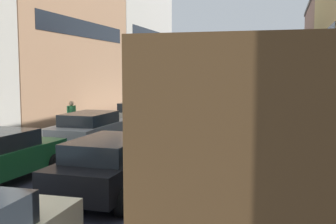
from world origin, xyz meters
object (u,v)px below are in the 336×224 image
(hatchback_centre_lane_third, at_px, (164,132))
(sedan_right_lane_behind_truck, at_px, (253,137))
(removalist_box_truck, at_px, (251,135))
(sedan_left_lane_third, at_px, (91,129))
(bus_far_queue_secondary, at_px, (242,85))
(sedan_centre_lane_second, at_px, (112,164))
(bus_mid_queue_primary, at_px, (268,76))
(coupe_centre_lane_fourth, at_px, (198,116))
(pedestrian_near_kerb, at_px, (72,115))
(sedan_left_lane_fourth, at_px, (140,115))

(hatchback_centre_lane_third, height_order, sedan_right_lane_behind_truck, same)
(removalist_box_truck, xyz_separation_m, sedan_left_lane_third, (-7.01, 7.41, -1.18))
(hatchback_centre_lane_third, distance_m, sedan_right_lane_behind_truck, 3.44)
(removalist_box_truck, relative_size, bus_far_queue_secondary, 0.73)
(sedan_centre_lane_second, bearing_deg, bus_far_queue_secondary, 1.46)
(sedan_left_lane_third, height_order, bus_far_queue_secondary, bus_far_queue_secondary)
(removalist_box_truck, bearing_deg, sedan_centre_lane_second, 62.99)
(removalist_box_truck, bearing_deg, hatchback_centre_lane_third, 26.84)
(removalist_box_truck, height_order, sedan_left_lane_third, removalist_box_truck)
(sedan_centre_lane_second, relative_size, bus_mid_queue_primary, 0.41)
(hatchback_centre_lane_third, height_order, bus_far_queue_secondary, bus_far_queue_secondary)
(hatchback_centre_lane_third, bearing_deg, sedan_left_lane_third, 85.43)
(hatchback_centre_lane_third, height_order, bus_mid_queue_primary, bus_mid_queue_primary)
(sedan_centre_lane_second, bearing_deg, bus_mid_queue_primary, -7.16)
(sedan_right_lane_behind_truck, xyz_separation_m, bus_far_queue_secondary, (-3.10, 28.80, 0.96))
(coupe_centre_lane_fourth, height_order, bus_mid_queue_primary, bus_mid_queue_primary)
(hatchback_centre_lane_third, height_order, sedan_left_lane_third, same)
(hatchback_centre_lane_third, height_order, pedestrian_near_kerb, pedestrian_near_kerb)
(sedan_left_lane_third, height_order, sedan_right_lane_behind_truck, same)
(coupe_centre_lane_fourth, relative_size, sedan_left_lane_fourth, 1.00)
(sedan_centre_lane_second, relative_size, sedan_right_lane_behind_truck, 0.99)
(removalist_box_truck, bearing_deg, sedan_right_lane_behind_truck, 2.43)
(pedestrian_near_kerb, bearing_deg, sedan_left_lane_fourth, 65.23)
(sedan_centre_lane_second, relative_size, pedestrian_near_kerb, 2.62)
(sedan_left_lane_fourth, height_order, pedestrian_near_kerb, pedestrian_near_kerb)
(sedan_right_lane_behind_truck, xyz_separation_m, bus_mid_queue_primary, (-0.02, 15.24, 2.03))
(sedan_left_lane_third, bearing_deg, coupe_centre_lane_fourth, -27.66)
(removalist_box_truck, xyz_separation_m, coupe_centre_lane_fourth, (-3.70, 13.32, -1.18))
(sedan_left_lane_fourth, relative_size, bus_far_queue_secondary, 0.41)
(coupe_centre_lane_fourth, xyz_separation_m, bus_far_queue_secondary, (0.19, 22.62, 0.96))
(sedan_centre_lane_second, distance_m, bus_mid_queue_primary, 20.96)
(bus_far_queue_secondary, bearing_deg, sedan_left_lane_third, 171.60)
(sedan_centre_lane_second, xyz_separation_m, bus_mid_queue_primary, (3.19, 20.61, 2.03))
(pedestrian_near_kerb, bearing_deg, sedan_right_lane_behind_truck, 2.14)
(hatchback_centre_lane_third, bearing_deg, bus_mid_queue_primary, -15.98)
(removalist_box_truck, xyz_separation_m, sedan_left_lane_fourth, (-6.95, 13.28, -1.18))
(sedan_right_lane_behind_truck, bearing_deg, bus_mid_queue_primary, 4.04)
(removalist_box_truck, xyz_separation_m, pedestrian_near_kerb, (-9.76, 10.75, -1.03))
(bus_far_queue_secondary, xyz_separation_m, pedestrian_near_kerb, (-6.24, -25.19, -0.81))
(hatchback_centre_lane_third, height_order, sedan_left_lane_fourth, same)
(bus_mid_queue_primary, bearing_deg, sedan_left_lane_fourth, 147.31)
(sedan_centre_lane_second, distance_m, sedan_left_lane_fourth, 11.98)
(bus_mid_queue_primary, bearing_deg, sedan_centre_lane_second, 174.09)
(removalist_box_truck, bearing_deg, bus_mid_queue_primary, 0.20)
(sedan_centre_lane_second, xyz_separation_m, bus_far_queue_secondary, (0.11, 34.17, 0.96))
(sedan_left_lane_fourth, distance_m, bus_mid_queue_primary, 11.38)
(sedan_left_lane_third, relative_size, pedestrian_near_kerb, 2.62)
(removalist_box_truck, xyz_separation_m, bus_far_queue_secondary, (-3.51, 35.94, -0.21))
(bus_far_queue_secondary, bearing_deg, hatchback_centre_lane_third, 177.89)
(sedan_left_lane_fourth, height_order, bus_far_queue_secondary, bus_far_queue_secondary)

